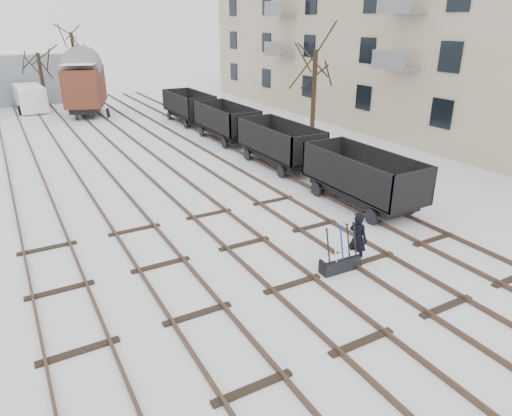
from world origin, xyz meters
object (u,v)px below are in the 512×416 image
at_px(freight_wagon_a, 362,186).
at_px(panel_van, 30,98).
at_px(worker, 358,239).
at_px(ground_frame, 340,262).
at_px(box_van_wagon, 85,85).

bearing_deg(freight_wagon_a, panel_van, 108.21).
relative_size(worker, panel_van, 0.35).
bearing_deg(panel_van, ground_frame, -82.68).
bearing_deg(worker, freight_wagon_a, -57.77).
bearing_deg(box_van_wagon, worker, -66.48).
distance_m(ground_frame, panel_van, 34.68).
distance_m(ground_frame, worker, 0.96).
distance_m(worker, box_van_wagon, 29.91).
bearing_deg(worker, box_van_wagon, -9.85).
relative_size(freight_wagon_a, panel_van, 1.11).
relative_size(worker, freight_wagon_a, 0.32).
bearing_deg(worker, panel_van, -4.14).
distance_m(ground_frame, freight_wagon_a, 5.78).
xyz_separation_m(freight_wagon_a, panel_van, (-9.98, 30.32, 0.26)).
height_order(ground_frame, panel_van, panel_van).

